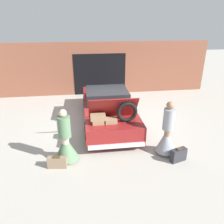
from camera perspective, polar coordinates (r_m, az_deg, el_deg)
ground_plane at (r=9.03m, az=-1.10°, el=-2.41°), size 40.00×40.00×0.00m
garage_wall_back at (r=12.07m, az=-3.24°, el=11.21°), size 12.00×0.14×2.80m
car at (r=8.79m, az=-1.12°, el=1.04°), size 1.92×4.74×1.63m
person_left at (r=6.55m, az=-12.02°, el=-7.98°), size 0.70×0.70×1.65m
person_right at (r=6.92m, az=14.15°, el=-6.03°), size 0.63×0.63×1.73m
suitcase_beside_left_person at (r=6.53m, az=-14.10°, el=-12.61°), size 0.56×0.24×0.36m
suitcase_beside_right_person at (r=6.87m, az=16.97°, el=-10.67°), size 0.52×0.32×0.43m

